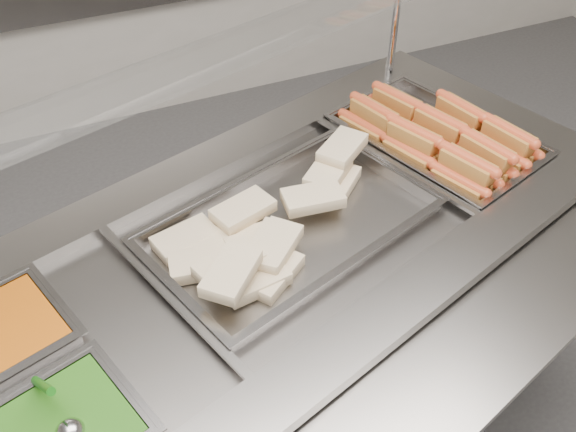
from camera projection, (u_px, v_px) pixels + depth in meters
name	position (u px, v px, depth m)	size (l,w,h in m)	color
steam_counter	(275.00, 346.00, 1.78)	(1.97, 1.30, 0.87)	slate
tray_rail	(437.00, 379.00, 1.24)	(1.73, 0.84, 0.05)	gray
sneeze_guard	(206.00, 62.00, 1.38)	(1.60, 0.74, 0.42)	silver
pan_hotdogs	(435.00, 147.00, 1.81)	(0.47, 0.60, 0.10)	gray
pan_wraps	(291.00, 229.00, 1.54)	(0.74, 0.56, 0.07)	gray
hotdogs_in_buns	(439.00, 137.00, 1.77)	(0.42, 0.54, 0.11)	#995120
tortilla_wraps	(264.00, 231.00, 1.48)	(0.62, 0.46, 0.09)	beige
serving_spoon	(66.00, 424.00, 1.11)	(0.08, 0.16, 0.14)	#A7A8AC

